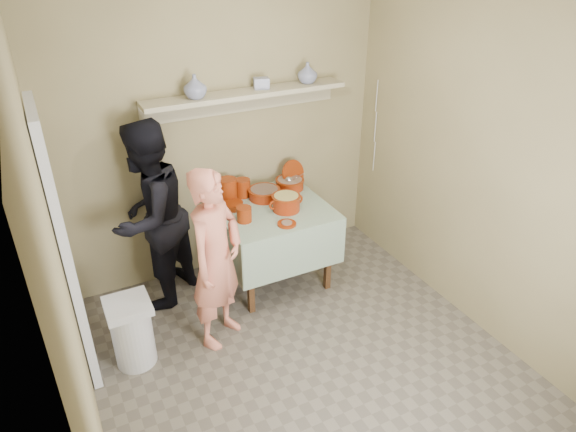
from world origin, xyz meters
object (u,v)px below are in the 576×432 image
serving_table (271,218)px  cazuela_rice (286,201)px  trash_bin (132,332)px  person_helper (150,217)px  person_cook (216,259)px

serving_table → cazuela_rice: 0.25m
trash_bin → serving_table: bearing=20.7°
trash_bin → cazuela_rice: bearing=15.4°
person_helper → serving_table: bearing=129.0°
person_helper → cazuela_rice: 1.16m
serving_table → cazuela_rice: size_ratio=2.95×
serving_table → cazuela_rice: (0.09, -0.12, 0.20)m
person_helper → cazuela_rice: person_helper is taller
person_cook → serving_table: size_ratio=1.52×
person_cook → person_helper: size_ratio=0.89×
person_cook → cazuela_rice: (0.81, 0.43, 0.11)m
person_helper → cazuela_rice: size_ratio=5.02×
cazuela_rice → person_cook: bearing=-151.9°
person_cook → serving_table: 0.91m
person_cook → person_helper: 0.79m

